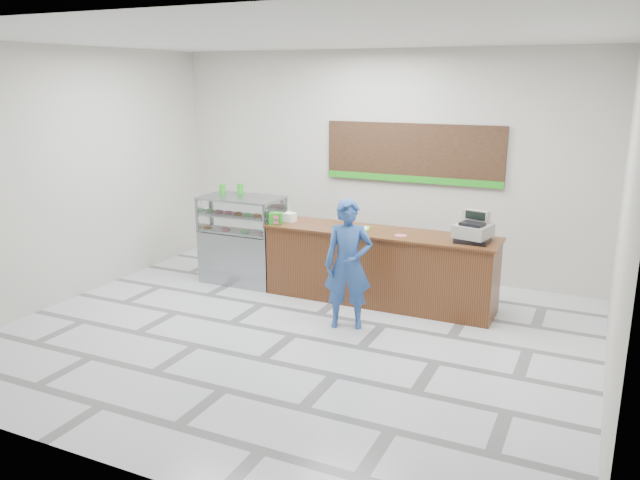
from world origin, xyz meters
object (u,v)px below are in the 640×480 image
at_px(cash_register, 473,230).
at_px(serving_tray, 357,228).
at_px(sales_counter, 379,267).
at_px(display_case, 243,239).
at_px(customer, 348,264).

bearing_deg(cash_register, serving_tray, -167.30).
bearing_deg(serving_tray, sales_counter, -11.91).
height_order(display_case, cash_register, cash_register).
height_order(cash_register, customer, customer).
relative_size(sales_counter, customer, 1.99).
distance_m(cash_register, serving_tray, 1.61).
bearing_deg(customer, serving_tray, 86.40).
distance_m(display_case, customer, 2.39).
relative_size(display_case, cash_register, 2.60).
bearing_deg(display_case, sales_counter, 0.00).
xyz_separation_m(cash_register, serving_tray, (-1.60, 0.00, -0.14)).
bearing_deg(serving_tray, cash_register, -13.87).
xyz_separation_m(cash_register, customer, (-1.32, -0.98, -0.36)).
height_order(display_case, customer, customer).
bearing_deg(display_case, serving_tray, -0.33).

